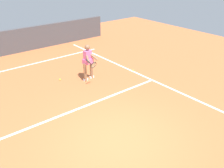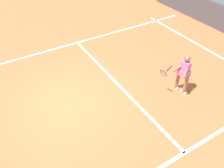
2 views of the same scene
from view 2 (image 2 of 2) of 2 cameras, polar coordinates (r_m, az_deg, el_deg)
The scene contains 8 objects.
ground_plane at distance 8.33m, azimuth -11.41°, elevation -4.45°, with size 25.07×25.07×0.00m, color #C66638.
baseline_marking at distance 11.98m, azimuth 22.20°, elevation 8.13°, with size 8.39×0.10×0.01m, color white.
service_line_marking at distance 8.99m, azimuth 1.11°, elevation 0.32°, with size 7.39×0.10×0.01m, color white.
sideline_right_marking at distance 11.25m, azimuth -18.51°, elevation 7.00°, with size 0.10×17.28×0.01m, color white.
tennis_player at distance 8.47m, azimuth 17.26°, elevation 2.70°, with size 0.72×1.01×1.55m.
tennis_ball_near at distance 9.92m, azimuth 15.26°, elevation 3.23°, with size 0.07×0.07×0.07m, color #D1E533.
tennis_ball_mid at distance 12.64m, azimuth 5.67°, elevation 12.77°, with size 0.07×0.07×0.07m, color #D1E533.
tennis_ball_far at distance 7.81m, azimuth 24.20°, elevation -11.52°, with size 0.07×0.07×0.07m, color #D1E533.
Camera 2 is at (-5.88, 1.61, 5.68)m, focal length 36.83 mm.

